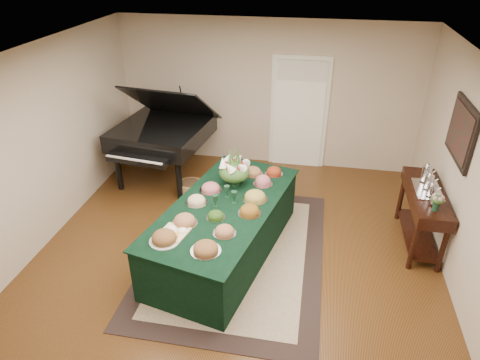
% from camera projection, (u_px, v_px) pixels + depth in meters
% --- Properties ---
extents(ground, '(6.00, 6.00, 0.00)m').
position_uv_depth(ground, '(236.00, 256.00, 5.94)').
color(ground, '#311A0B').
rests_on(ground, ground).
extents(area_rug, '(2.38, 3.33, 0.01)m').
position_uv_depth(area_rug, '(236.00, 252.00, 6.00)').
color(area_rug, black).
rests_on(area_rug, ground).
extents(kitchen_doorway, '(1.05, 0.07, 2.10)m').
position_uv_depth(kitchen_doorway, '(299.00, 114.00, 7.88)').
color(kitchen_doorway, white).
rests_on(kitchen_doorway, ground).
extents(buffet_table, '(1.81, 2.88, 0.79)m').
position_uv_depth(buffet_table, '(225.00, 229.00, 5.83)').
color(buffet_table, black).
rests_on(buffet_table, ground).
extents(food_platters, '(1.37, 2.25, 0.11)m').
position_uv_depth(food_platters, '(224.00, 206.00, 5.52)').
color(food_platters, silver).
rests_on(food_platters, buffet_table).
extents(cutting_board, '(0.38, 0.38, 0.10)m').
position_uv_depth(cutting_board, '(175.00, 230.00, 5.08)').
color(cutting_board, tan).
rests_on(cutting_board, buffet_table).
extents(green_goblets, '(0.30, 0.33, 0.18)m').
position_uv_depth(green_goblets, '(225.00, 196.00, 5.64)').
color(green_goblets, '#153520').
rests_on(green_goblets, buffet_table).
extents(floral_centerpiece, '(0.45, 0.45, 0.45)m').
position_uv_depth(floral_centerpiece, '(234.00, 168.00, 5.96)').
color(floral_centerpiece, '#153520').
rests_on(floral_centerpiece, buffet_table).
extents(grand_piano, '(1.75, 1.92, 1.79)m').
position_uv_depth(grand_piano, '(162.00, 132.00, 7.45)').
color(grand_piano, black).
rests_on(grand_piano, ground).
extents(wicker_basket, '(0.39, 0.39, 0.25)m').
position_uv_depth(wicker_basket, '(191.00, 189.00, 7.30)').
color(wicker_basket, '#93633B').
rests_on(wicker_basket, ground).
extents(mahogany_sideboard, '(0.45, 1.41, 0.87)m').
position_uv_depth(mahogany_sideboard, '(425.00, 203.00, 5.88)').
color(mahogany_sideboard, black).
rests_on(mahogany_sideboard, ground).
extents(tea_service, '(0.34, 0.74, 0.30)m').
position_uv_depth(tea_service, '(429.00, 184.00, 5.73)').
color(tea_service, silver).
rests_on(tea_service, mahogany_sideboard).
extents(pink_bouquet, '(0.18, 0.18, 0.23)m').
position_uv_depth(pink_bouquet, '(437.00, 200.00, 5.30)').
color(pink_bouquet, '#153520').
rests_on(pink_bouquet, mahogany_sideboard).
extents(wall_painting, '(0.05, 0.95, 0.75)m').
position_uv_depth(wall_painting, '(462.00, 132.00, 5.31)').
color(wall_painting, black).
rests_on(wall_painting, ground).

